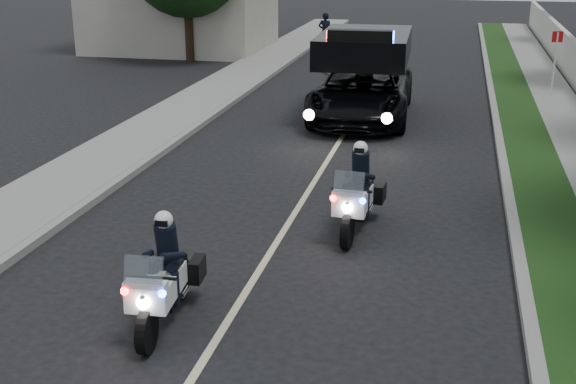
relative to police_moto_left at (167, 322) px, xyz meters
name	(u,v)px	position (x,y,z in m)	size (l,w,h in m)	color
ground	(204,360)	(0.83, -0.83, 0.00)	(120.00, 120.00, 0.00)	black
curb_right	(502,158)	(4.93, 9.17, 0.07)	(0.20, 60.00, 0.15)	gray
grass_verge	(533,160)	(5.63, 9.17, 0.08)	(1.20, 60.00, 0.16)	#193814
curb_left	(180,139)	(-3.27, 9.17, 0.07)	(0.20, 60.00, 0.15)	gray
sidewalk_left	(141,136)	(-4.37, 9.17, 0.08)	(2.00, 60.00, 0.16)	gray
lane_marking	(333,151)	(0.83, 9.17, 0.00)	(0.12, 50.00, 0.01)	#BFB78C
police_moto_left	(167,322)	(0.00, 0.00, 0.00)	(0.66, 1.89, 1.61)	silver
police_moto_right	(356,231)	(2.13, 3.96, 0.00)	(0.69, 1.96, 1.67)	white
police_suv	(361,118)	(1.05, 12.92, 0.00)	(2.76, 5.97, 2.90)	black
bicycle	(325,55)	(-2.21, 24.98, 0.00)	(0.55, 1.58, 0.83)	black
cyclist	(325,55)	(-2.21, 24.98, 0.00)	(0.62, 0.41, 1.71)	black
sign_post	(550,99)	(6.83, 17.01, 0.00)	(0.36, 0.36, 2.30)	red
tree_left_near	(190,61)	(-7.66, 22.09, 0.00)	(5.09, 5.09, 8.49)	#143612
tree_left_far	(214,42)	(-8.61, 28.29, 0.00)	(6.99, 6.99, 11.66)	black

